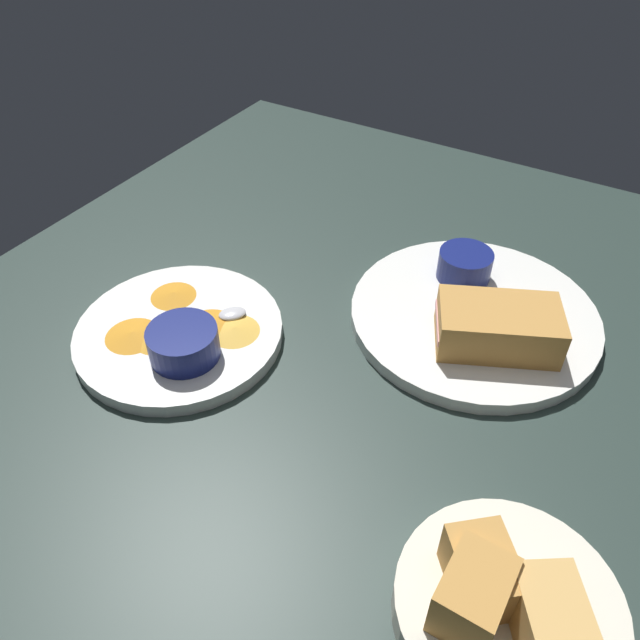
{
  "coord_description": "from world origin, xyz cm",
  "views": [
    {
      "loc": [
        -17.02,
        42.97,
        49.29
      ],
      "look_at": [
        9.52,
        -1.68,
        3.0
      ],
      "focal_mm": 34.85,
      "sensor_mm": 36.0,
      "label": 1
    }
  ],
  "objects_px": {
    "plate_chips_companion": "(180,333)",
    "ramekin_light_gravy": "(183,342)",
    "spoon_by_gravy_ramekin": "(221,316)",
    "bread_basket_rear": "(505,605)",
    "sandwich_half_near": "(498,327)",
    "spoon_by_dark_ramekin": "(472,302)",
    "plate_sandwich_main": "(474,316)",
    "ramekin_dark_sauce": "(465,264)"
  },
  "relations": [
    {
      "from": "bread_basket_rear",
      "to": "spoon_by_gravy_ramekin",
      "type": "bearing_deg",
      "value": -22.24
    },
    {
      "from": "sandwich_half_near",
      "to": "ramekin_dark_sauce",
      "type": "xyz_separation_m",
      "value": [
        0.07,
        -0.1,
        -0.0
      ]
    },
    {
      "from": "plate_chips_companion",
      "to": "spoon_by_gravy_ramekin",
      "type": "xyz_separation_m",
      "value": [
        -0.03,
        -0.04,
        0.01
      ]
    },
    {
      "from": "plate_sandwich_main",
      "to": "spoon_by_gravy_ramekin",
      "type": "relative_size",
      "value": 3.45
    },
    {
      "from": "ramekin_light_gravy",
      "to": "spoon_by_dark_ramekin",
      "type": "bearing_deg",
      "value": -134.8
    },
    {
      "from": "ramekin_dark_sauce",
      "to": "bread_basket_rear",
      "type": "bearing_deg",
      "value": 115.07
    },
    {
      "from": "spoon_by_dark_ramekin",
      "to": "ramekin_light_gravy",
      "type": "relative_size",
      "value": 1.19
    },
    {
      "from": "plate_chips_companion",
      "to": "bread_basket_rear",
      "type": "height_order",
      "value": "bread_basket_rear"
    },
    {
      "from": "sandwich_half_near",
      "to": "bread_basket_rear",
      "type": "relative_size",
      "value": 0.87
    },
    {
      "from": "plate_sandwich_main",
      "to": "plate_chips_companion",
      "type": "height_order",
      "value": "same"
    },
    {
      "from": "spoon_by_dark_ramekin",
      "to": "spoon_by_gravy_ramekin",
      "type": "height_order",
      "value": "same"
    },
    {
      "from": "plate_sandwich_main",
      "to": "plate_chips_companion",
      "type": "distance_m",
      "value": 0.34
    },
    {
      "from": "sandwich_half_near",
      "to": "ramekin_light_gravy",
      "type": "relative_size",
      "value": 1.96
    },
    {
      "from": "plate_sandwich_main",
      "to": "spoon_by_dark_ramekin",
      "type": "relative_size",
      "value": 3.2
    },
    {
      "from": "spoon_by_gravy_ramekin",
      "to": "bread_basket_rear",
      "type": "distance_m",
      "value": 0.42
    },
    {
      "from": "sandwich_half_near",
      "to": "bread_basket_rear",
      "type": "height_order",
      "value": "bread_basket_rear"
    },
    {
      "from": "plate_chips_companion",
      "to": "bread_basket_rear",
      "type": "distance_m",
      "value": 0.44
    },
    {
      "from": "plate_chips_companion",
      "to": "spoon_by_gravy_ramekin",
      "type": "relative_size",
      "value": 2.81
    },
    {
      "from": "plate_sandwich_main",
      "to": "ramekin_dark_sauce",
      "type": "relative_size",
      "value": 4.4
    },
    {
      "from": "ramekin_dark_sauce",
      "to": "spoon_by_dark_ramekin",
      "type": "distance_m",
      "value": 0.06
    },
    {
      "from": "ramekin_light_gravy",
      "to": "sandwich_half_near",
      "type": "bearing_deg",
      "value": -146.12
    },
    {
      "from": "sandwich_half_near",
      "to": "ramekin_light_gravy",
      "type": "xyz_separation_m",
      "value": [
        0.28,
        0.19,
        -0.0
      ]
    },
    {
      "from": "spoon_by_dark_ramekin",
      "to": "ramekin_light_gravy",
      "type": "bearing_deg",
      "value": 45.2
    },
    {
      "from": "spoon_by_dark_ramekin",
      "to": "bread_basket_rear",
      "type": "bearing_deg",
      "value": 113.88
    },
    {
      "from": "spoon_by_dark_ramekin",
      "to": "ramekin_light_gravy",
      "type": "distance_m",
      "value": 0.34
    },
    {
      "from": "plate_sandwich_main",
      "to": "ramekin_light_gravy",
      "type": "xyz_separation_m",
      "value": [
        0.24,
        0.23,
        0.03
      ]
    },
    {
      "from": "plate_chips_companion",
      "to": "ramekin_light_gravy",
      "type": "relative_size",
      "value": 3.1
    },
    {
      "from": "plate_chips_companion",
      "to": "ramekin_light_gravy",
      "type": "distance_m",
      "value": 0.05
    },
    {
      "from": "spoon_by_dark_ramekin",
      "to": "bread_basket_rear",
      "type": "relative_size",
      "value": 0.52
    },
    {
      "from": "sandwich_half_near",
      "to": "spoon_by_gravy_ramekin",
      "type": "bearing_deg",
      "value": 23.24
    },
    {
      "from": "ramekin_dark_sauce",
      "to": "bread_basket_rear",
      "type": "distance_m",
      "value": 0.41
    },
    {
      "from": "spoon_by_dark_ramekin",
      "to": "plate_chips_companion",
      "type": "distance_m",
      "value": 0.35
    },
    {
      "from": "plate_sandwich_main",
      "to": "bread_basket_rear",
      "type": "xyz_separation_m",
      "value": [
        -0.14,
        0.32,
        0.02
      ]
    },
    {
      "from": "ramekin_dark_sauce",
      "to": "plate_chips_companion",
      "type": "distance_m",
      "value": 0.35
    },
    {
      "from": "ramekin_dark_sauce",
      "to": "sandwich_half_near",
      "type": "bearing_deg",
      "value": 127.74
    },
    {
      "from": "sandwich_half_near",
      "to": "plate_chips_companion",
      "type": "xyz_separation_m",
      "value": [
        0.32,
        0.16,
        -0.03
      ]
    },
    {
      "from": "sandwich_half_near",
      "to": "spoon_by_dark_ramekin",
      "type": "distance_m",
      "value": 0.07
    },
    {
      "from": "spoon_by_dark_ramekin",
      "to": "plate_chips_companion",
      "type": "xyz_separation_m",
      "value": [
        0.27,
        0.21,
        -0.01
      ]
    },
    {
      "from": "ramekin_dark_sauce",
      "to": "spoon_by_gravy_ramekin",
      "type": "height_order",
      "value": "ramekin_dark_sauce"
    },
    {
      "from": "plate_sandwich_main",
      "to": "ramekin_dark_sauce",
      "type": "height_order",
      "value": "ramekin_dark_sauce"
    },
    {
      "from": "plate_sandwich_main",
      "to": "ramekin_dark_sauce",
      "type": "bearing_deg",
      "value": -56.38
    },
    {
      "from": "spoon_by_dark_ramekin",
      "to": "bread_basket_rear",
      "type": "distance_m",
      "value": 0.36
    }
  ]
}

